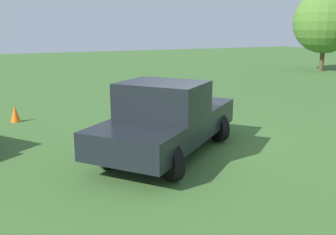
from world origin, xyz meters
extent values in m
plane|color=#3D662D|center=(0.00, 0.00, 0.00)|extent=(80.00, 80.00, 0.00)
cylinder|color=black|center=(1.29, 0.09, 0.38)|extent=(0.76, 0.22, 0.76)
cylinder|color=black|center=(0.04, -0.90, 0.38)|extent=(0.76, 0.22, 0.76)
cylinder|color=black|center=(-0.58, 2.44, 0.38)|extent=(0.76, 0.22, 0.76)
cylinder|color=black|center=(-1.83, 1.44, 0.38)|extent=(0.76, 0.22, 0.76)
cube|color=black|center=(0.61, -0.33, 0.72)|extent=(2.65, 2.65, 0.64)
cube|color=black|center=(-0.45, 0.99, 1.10)|extent=(2.42, 2.36, 1.40)
cube|color=slate|center=(-0.45, 0.99, 1.54)|extent=(2.16, 2.09, 0.48)
cube|color=black|center=(-1.03, 1.72, 0.70)|extent=(2.89, 2.94, 0.60)
cube|color=silver|center=(1.16, -1.02, 0.46)|extent=(1.50, 1.23, 0.16)
cylinder|color=brown|center=(11.28, -16.98, 1.05)|extent=(0.31, 0.31, 2.10)
sphere|color=#4C7A2D|center=(11.28, -16.98, 3.42)|extent=(4.38, 4.38, 4.38)
cone|color=orange|center=(4.75, 3.89, 0.28)|extent=(0.32, 0.32, 0.55)
camera|label=1|loc=(-8.26, 4.64, 3.02)|focal=40.40mm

